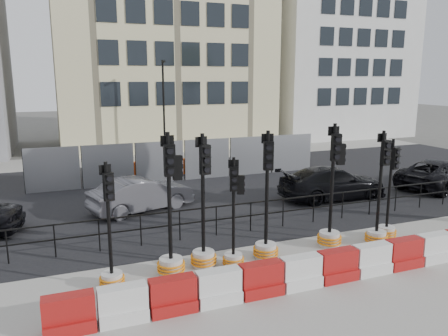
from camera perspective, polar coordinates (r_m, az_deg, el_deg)
name	(u,v)px	position (r m, az deg, el deg)	size (l,w,h in m)	color
ground	(267,244)	(13.54, 5.63, -9.86)	(120.00, 120.00, 0.00)	#51514C
sidewalk_near	(323,287)	(11.18, 12.81, -14.91)	(40.00, 6.00, 0.02)	gray
road	(197,190)	(19.73, -3.58, -2.85)	(40.00, 14.00, 0.03)	black
sidewalk_far	(154,157)	(28.25, -9.15, 1.46)	(40.00, 4.00, 0.02)	gray
building_cream	(159,22)	(34.32, -8.47, 18.34)	(15.00, 10.06, 18.00)	beige
building_white	(330,42)	(40.36, 13.67, 15.71)	(12.00, 9.06, 16.00)	silver
kerb_railing	(251,211)	(14.33, 3.51, -5.68)	(18.00, 0.04, 1.00)	black
heras_fencing	(190,164)	(22.42, -4.45, 0.59)	(14.33, 1.72, 2.00)	gray
lamp_post_far	(164,107)	(26.98, -7.86, 7.90)	(0.12, 0.56, 6.00)	black
barrier_row	(319,270)	(11.18, 12.31, -12.87)	(12.55, 0.50, 0.80)	#AE1F0D
traffic_signal_a	(111,263)	(10.98, -14.51, -11.90)	(0.61, 0.61, 3.09)	silver
traffic_signal_b	(171,242)	(11.29, -6.93, -9.61)	(0.73, 0.73, 3.69)	silver
traffic_signal_c	(204,240)	(11.72, -2.67, -9.44)	(0.71, 0.71, 3.59)	silver
traffic_signal_d	(234,242)	(11.71, 1.29, -9.60)	(0.59, 0.59, 2.98)	silver
traffic_signal_e	(266,233)	(12.27, 5.52, -8.48)	(0.71, 0.71, 3.60)	silver
traffic_signal_f	(331,218)	(13.40, 13.79, -6.38)	(0.73, 0.73, 3.70)	silver
traffic_signal_g	(378,222)	(14.02, 19.43, -6.62)	(0.68, 0.68, 3.47)	silver
traffic_signal_h	(388,218)	(14.65, 20.59, -6.19)	(0.62, 0.62, 3.15)	silver
car_b	(142,194)	(16.79, -10.70, -3.39)	(4.17, 2.48, 1.30)	#535358
car_c	(333,183)	(18.71, 14.01, -1.91)	(4.67, 1.98, 1.35)	black
car_d	(438,174)	(22.27, 26.20, -0.67)	(5.15, 3.57, 1.31)	black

